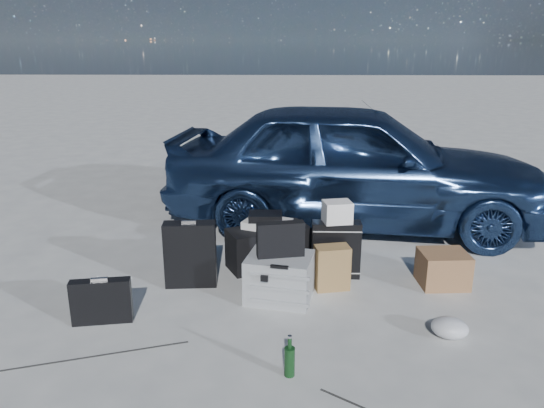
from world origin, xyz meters
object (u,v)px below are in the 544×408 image
at_px(suitcase_left, 190,254).
at_px(suitcase_right, 336,249).
at_px(briefcase, 101,301).
at_px(green_bottle, 290,357).
at_px(car, 354,164).
at_px(duffel_bag, 268,247).
at_px(cardboard_box, 443,269).
at_px(pelican_case, 280,277).

xyz_separation_m(suitcase_left, suitcase_right, (1.27, 0.21, -0.03)).
bearing_deg(briefcase, green_bottle, -34.02).
bearing_deg(suitcase_left, briefcase, -135.17).
height_order(briefcase, suitcase_right, suitcase_right).
height_order(car, green_bottle, car).
relative_size(briefcase, green_bottle, 1.63).
bearing_deg(green_bottle, duffel_bag, 96.23).
relative_size(car, cardboard_box, 10.50).
distance_m(briefcase, duffel_bag, 1.63).
relative_size(car, pelican_case, 8.09).
distance_m(suitcase_left, cardboard_box, 2.19).
height_order(pelican_case, briefcase, pelican_case).
xyz_separation_m(pelican_case, cardboard_box, (1.41, 0.29, -0.04)).
bearing_deg(duffel_bag, suitcase_right, -45.62).
bearing_deg(suitcase_right, cardboard_box, -9.21).
bearing_deg(cardboard_box, briefcase, -165.43).
height_order(briefcase, cardboard_box, briefcase).
xyz_separation_m(pelican_case, duffel_bag, (-0.11, 0.67, 0.00)).
bearing_deg(cardboard_box, car, 110.44).
bearing_deg(suitcase_right, car, 78.04).
xyz_separation_m(car, pelican_case, (-0.82, -1.90, -0.52)).
bearing_deg(green_bottle, car, 75.93).
relative_size(car, duffel_bag, 5.56).
distance_m(briefcase, green_bottle, 1.54).
xyz_separation_m(suitcase_left, cardboard_box, (2.18, 0.06, -0.14)).
distance_m(car, suitcase_left, 2.34).
height_order(car, suitcase_left, car).
bearing_deg(green_bottle, suitcase_right, 74.23).
bearing_deg(suitcase_left, green_bottle, -61.37).
height_order(briefcase, green_bottle, briefcase).
relative_size(suitcase_left, cardboard_box, 1.44).
distance_m(cardboard_box, green_bottle, 1.90).
distance_m(suitcase_right, duffel_bag, 0.65).
xyz_separation_m(duffel_bag, cardboard_box, (1.53, -0.37, -0.04)).
distance_m(briefcase, suitcase_right, 2.03).
height_order(car, cardboard_box, car).
bearing_deg(green_bottle, suitcase_left, 123.17).
height_order(duffel_bag, green_bottle, duffel_bag).
distance_m(suitcase_left, suitcase_right, 1.29).
height_order(pelican_case, green_bottle, pelican_case).
distance_m(suitcase_right, green_bottle, 1.57).
relative_size(pelican_case, briefcase, 1.16).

